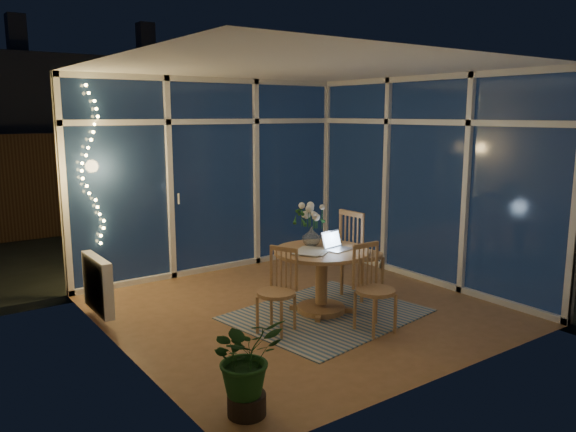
# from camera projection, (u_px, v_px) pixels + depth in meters

# --- Properties ---
(floor) EXTENTS (4.00, 4.00, 0.00)m
(floor) POSITION_uv_depth(u_px,v_px,m) (301.00, 308.00, 6.23)
(floor) COLOR brown
(floor) RESTS_ON ground
(ceiling) EXTENTS (4.00, 4.00, 0.00)m
(ceiling) POSITION_uv_depth(u_px,v_px,m) (302.00, 67.00, 5.76)
(ceiling) COLOR white
(ceiling) RESTS_ON wall_back
(wall_back) EXTENTS (4.00, 0.04, 2.60)m
(wall_back) POSITION_uv_depth(u_px,v_px,m) (213.00, 176.00, 7.60)
(wall_back) COLOR silver
(wall_back) RESTS_ON floor
(wall_front) EXTENTS (4.00, 0.04, 2.60)m
(wall_front) POSITION_uv_depth(u_px,v_px,m) (454.00, 221.00, 4.39)
(wall_front) COLOR silver
(wall_front) RESTS_ON floor
(wall_left) EXTENTS (0.04, 4.00, 2.60)m
(wall_left) POSITION_uv_depth(u_px,v_px,m) (116.00, 211.00, 4.86)
(wall_left) COLOR silver
(wall_left) RESTS_ON floor
(wall_right) EXTENTS (0.04, 4.00, 2.60)m
(wall_right) POSITION_uv_depth(u_px,v_px,m) (427.00, 180.00, 7.14)
(wall_right) COLOR silver
(wall_right) RESTS_ON floor
(window_wall_back) EXTENTS (4.00, 0.10, 2.60)m
(window_wall_back) POSITION_uv_depth(u_px,v_px,m) (214.00, 176.00, 7.57)
(window_wall_back) COLOR white
(window_wall_back) RESTS_ON floor
(window_wall_right) EXTENTS (0.10, 4.00, 2.60)m
(window_wall_right) POSITION_uv_depth(u_px,v_px,m) (425.00, 180.00, 7.11)
(window_wall_right) COLOR white
(window_wall_right) RESTS_ON floor
(radiator) EXTENTS (0.10, 0.70, 0.58)m
(radiator) POSITION_uv_depth(u_px,v_px,m) (98.00, 284.00, 5.77)
(radiator) COLOR silver
(radiator) RESTS_ON wall_left
(fairy_lights) EXTENTS (0.24, 0.10, 1.85)m
(fairy_lights) POSITION_uv_depth(u_px,v_px,m) (91.00, 167.00, 6.52)
(fairy_lights) COLOR #F9CF63
(fairy_lights) RESTS_ON window_wall_back
(garden_patio) EXTENTS (12.00, 6.00, 0.10)m
(garden_patio) POSITION_uv_depth(u_px,v_px,m) (163.00, 232.00, 10.53)
(garden_patio) COLOR black
(garden_patio) RESTS_ON ground
(garden_fence) EXTENTS (11.00, 0.08, 1.80)m
(garden_fence) POSITION_uv_depth(u_px,v_px,m) (125.00, 181.00, 10.48)
(garden_fence) COLOR #3E2716
(garden_fence) RESTS_ON ground
(neighbour_roof) EXTENTS (7.00, 3.00, 2.20)m
(neighbour_roof) POSITION_uv_depth(u_px,v_px,m) (90.00, 111.00, 12.82)
(neighbour_roof) COLOR #353840
(neighbour_roof) RESTS_ON ground
(garden_shrubs) EXTENTS (0.90, 0.90, 0.90)m
(garden_shrubs) POSITION_uv_depth(u_px,v_px,m) (123.00, 227.00, 8.42)
(garden_shrubs) COLOR black
(garden_shrubs) RESTS_ON ground
(rug) EXTENTS (2.13, 1.81, 0.01)m
(rug) POSITION_uv_depth(u_px,v_px,m) (327.00, 314.00, 6.03)
(rug) COLOR #B4A592
(rug) RESTS_ON floor
(dining_table) EXTENTS (1.17, 1.17, 0.70)m
(dining_table) POSITION_uv_depth(u_px,v_px,m) (321.00, 281.00, 6.05)
(dining_table) COLOR olive
(dining_table) RESTS_ON floor
(chair_left) EXTENTS (0.53, 0.53, 0.85)m
(chair_left) POSITION_uv_depth(u_px,v_px,m) (276.00, 291.00, 5.47)
(chair_left) COLOR olive
(chair_left) RESTS_ON floor
(chair_right) EXTENTS (0.51, 0.51, 1.06)m
(chair_right) POSITION_uv_depth(u_px,v_px,m) (363.00, 253.00, 6.55)
(chair_right) COLOR olive
(chair_right) RESTS_ON floor
(chair_front) EXTENTS (0.42, 0.42, 0.89)m
(chair_front) POSITION_uv_depth(u_px,v_px,m) (376.00, 289.00, 5.49)
(chair_front) COLOR olive
(chair_front) RESTS_ON floor
(laptop) EXTENTS (0.33, 0.30, 0.21)m
(laptop) POSITION_uv_depth(u_px,v_px,m) (339.00, 240.00, 5.96)
(laptop) COLOR silver
(laptop) RESTS_ON dining_table
(flower_vase) EXTENTS (0.23, 0.23, 0.21)m
(flower_vase) POSITION_uv_depth(u_px,v_px,m) (311.00, 236.00, 6.15)
(flower_vase) COLOR white
(flower_vase) RESTS_ON dining_table
(bowl) EXTENTS (0.17, 0.17, 0.04)m
(bowl) POSITION_uv_depth(u_px,v_px,m) (333.00, 241.00, 6.31)
(bowl) COLOR white
(bowl) RESTS_ON dining_table
(newspapers) EXTENTS (0.45, 0.40, 0.02)m
(newspapers) POSITION_uv_depth(u_px,v_px,m) (310.00, 251.00, 5.90)
(newspapers) COLOR beige
(newspapers) RESTS_ON dining_table
(phone) EXTENTS (0.12, 0.10, 0.01)m
(phone) POSITION_uv_depth(u_px,v_px,m) (336.00, 250.00, 5.97)
(phone) COLOR black
(phone) RESTS_ON dining_table
(potted_plant) EXTENTS (0.57, 0.50, 0.76)m
(potted_plant) POSITION_uv_depth(u_px,v_px,m) (246.00, 365.00, 3.96)
(potted_plant) COLOR #174218
(potted_plant) RESTS_ON floor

